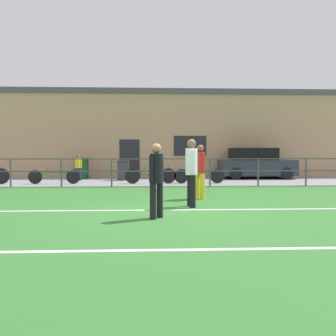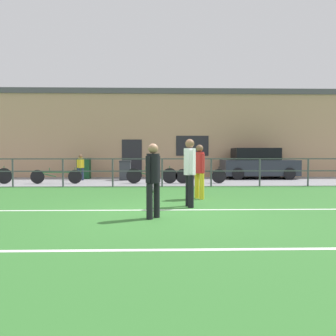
{
  "view_description": "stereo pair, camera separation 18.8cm",
  "coord_description": "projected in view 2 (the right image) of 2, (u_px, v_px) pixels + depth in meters",
  "views": [
    {
      "loc": [
        -0.31,
        -7.62,
        1.39
      ],
      "look_at": [
        0.17,
        3.54,
        0.87
      ],
      "focal_mm": 35.97,
      "sensor_mm": 36.0,
      "label": 1
    },
    {
      "loc": [
        -0.13,
        -7.62,
        1.39
      ],
      "look_at": [
        0.17,
        3.54,
        0.87
      ],
      "focal_mm": 35.97,
      "sensor_mm": 36.0,
      "label": 2
    }
  ],
  "objects": [
    {
      "name": "trash_bin_1",
      "position": [
        84.0,
        168.0,
        17.56
      ],
      "size": [
        0.67,
        0.57,
        1.07
      ],
      "color": "#194C28",
      "rests_on": "pavement_strip"
    },
    {
      "name": "perimeter_fence",
      "position": [
        162.0,
        168.0,
        13.64
      ],
      "size": [
        36.07,
        0.07,
        1.15
      ],
      "color": "#474C51",
      "rests_on": "ground"
    },
    {
      "name": "bicycle_parked_3",
      "position": [
        56.0,
        176.0,
        14.73
      ],
      "size": [
        2.24,
        0.04,
        0.71
      ],
      "color": "black",
      "rests_on": "pavement_strip"
    },
    {
      "name": "field_line_touchline",
      "position": [
        164.0,
        210.0,
        8.09
      ],
      "size": [
        36.0,
        0.11,
        0.0
      ],
      "primitive_type": "cube",
      "color": "white",
      "rests_on": "ground"
    },
    {
      "name": "spectator_child",
      "position": [
        80.0,
        166.0,
        16.53
      ],
      "size": [
        0.35,
        0.22,
        1.27
      ],
      "rotation": [
        0.0,
        0.0,
        3.24
      ],
      "color": "#232D4C",
      "rests_on": "pavement_strip"
    },
    {
      "name": "soccer_ball_match",
      "position": [
        155.0,
        189.0,
        11.79
      ],
      "size": [
        0.22,
        0.22,
        0.22
      ],
      "primitive_type": "sphere",
      "color": "white",
      "rests_on": "ground"
    },
    {
      "name": "player_winger",
      "position": [
        190.0,
        168.0,
        8.52
      ],
      "size": [
        0.3,
        0.47,
        1.73
      ],
      "rotation": [
        0.0,
        0.0,
        1.72
      ],
      "color": "black",
      "rests_on": "ground"
    },
    {
      "name": "pavement_strip",
      "position": [
        162.0,
        181.0,
        16.17
      ],
      "size": [
        48.0,
        5.0,
        0.02
      ],
      "primitive_type": "cube",
      "color": "gray",
      "rests_on": "ground"
    },
    {
      "name": "bicycle_parked_1",
      "position": [
        152.0,
        175.0,
        14.84
      ],
      "size": [
        2.25,
        0.04,
        0.77
      ],
      "color": "black",
      "rests_on": "pavement_strip"
    },
    {
      "name": "player_striker",
      "position": [
        199.0,
        168.0,
        10.01
      ],
      "size": [
        0.28,
        0.4,
        1.62
      ],
      "rotation": [
        0.0,
        0.0,
        5.24
      ],
      "color": "gold",
      "rests_on": "ground"
    },
    {
      "name": "clubhouse_facade",
      "position": [
        161.0,
        134.0,
        19.75
      ],
      "size": [
        28.0,
        2.56,
        4.92
      ],
      "color": "tan",
      "rests_on": "ground"
    },
    {
      "name": "bicycle_parked_2",
      "position": [
        201.0,
        176.0,
        14.9
      ],
      "size": [
        2.25,
        0.04,
        0.74
      ],
      "color": "black",
      "rests_on": "pavement_strip"
    },
    {
      "name": "field_line_hash",
      "position": [
        168.0,
        250.0,
        4.77
      ],
      "size": [
        36.0,
        0.11,
        0.0
      ],
      "primitive_type": "cube",
      "color": "white",
      "rests_on": "ground"
    },
    {
      "name": "parked_car_red",
      "position": [
        258.0,
        164.0,
        17.71
      ],
      "size": [
        3.84,
        1.87,
        1.6
      ],
      "color": "#282D38",
      "rests_on": "pavement_strip"
    },
    {
      "name": "player_goalkeeper",
      "position": [
        153.0,
        176.0,
        7.03
      ],
      "size": [
        0.3,
        0.36,
        1.57
      ],
      "rotation": [
        0.0,
        0.0,
        4.05
      ],
      "color": "black",
      "rests_on": "ground"
    },
    {
      "name": "ground",
      "position": [
        165.0,
        214.0,
        7.68
      ],
      "size": [
        60.0,
        44.0,
        0.04
      ],
      "primitive_type": "cube",
      "color": "#33702D"
    },
    {
      "name": "trash_bin_0",
      "position": [
        125.0,
        170.0,
        16.66
      ],
      "size": [
        0.56,
        0.48,
        0.97
      ],
      "color": "#33383D",
      "rests_on": "pavement_strip"
    }
  ]
}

